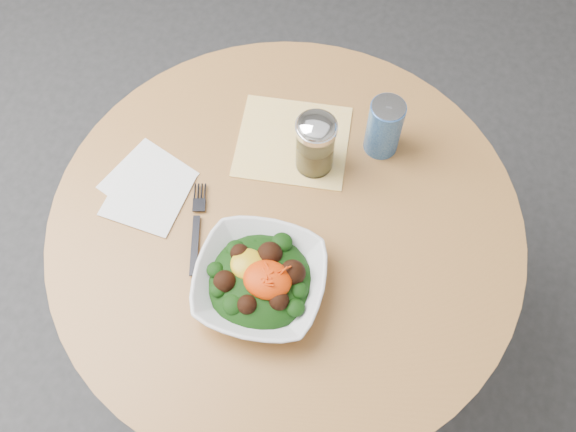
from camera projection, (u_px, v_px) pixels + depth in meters
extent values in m
plane|color=#2E2E31|center=(286.00, 339.00, 1.87)|extent=(6.00, 6.00, 0.00)
cylinder|color=black|center=(286.00, 338.00, 1.86)|extent=(0.52, 0.52, 0.03)
cylinder|color=black|center=(286.00, 296.00, 1.56)|extent=(0.10, 0.10, 0.71)
cylinder|color=#C18845|center=(286.00, 227.00, 1.23)|extent=(0.90, 0.90, 0.04)
cube|color=#FFB00D|center=(293.00, 141.00, 1.29)|extent=(0.24, 0.22, 0.00)
cube|color=white|center=(148.00, 181.00, 1.25)|extent=(0.19, 0.19, 0.00)
cube|color=white|center=(148.00, 195.00, 1.23)|extent=(0.16, 0.16, 0.00)
imported|color=silver|center=(260.00, 282.00, 1.12)|extent=(0.24, 0.24, 0.06)
ellipsoid|color=black|center=(260.00, 282.00, 1.12)|extent=(0.19, 0.19, 0.07)
ellipsoid|color=gold|center=(247.00, 264.00, 1.11)|extent=(0.06, 0.06, 0.02)
ellipsoid|color=#E24605|center=(267.00, 280.00, 1.09)|extent=(0.08, 0.07, 0.04)
cube|color=black|center=(195.00, 245.00, 1.18)|extent=(0.04, 0.12, 0.00)
cube|color=black|center=(200.00, 199.00, 1.23)|extent=(0.04, 0.07, 0.00)
cylinder|color=silver|center=(315.00, 147.00, 1.22)|extent=(0.07, 0.07, 0.11)
cylinder|color=#998947|center=(315.00, 154.00, 1.24)|extent=(0.06, 0.06, 0.06)
cylinder|color=white|center=(316.00, 128.00, 1.16)|extent=(0.08, 0.08, 0.01)
ellipsoid|color=white|center=(316.00, 126.00, 1.16)|extent=(0.07, 0.07, 0.03)
cylinder|color=navy|center=(384.00, 127.00, 1.23)|extent=(0.07, 0.07, 0.13)
cylinder|color=#B9BAC1|center=(389.00, 107.00, 1.18)|extent=(0.06, 0.06, 0.00)
cube|color=#B9BAC1|center=(389.00, 102.00, 1.18)|extent=(0.02, 0.02, 0.00)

